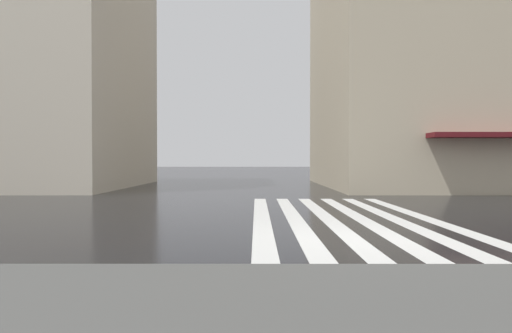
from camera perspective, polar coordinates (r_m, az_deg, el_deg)
name	(u,v)px	position (r m, az deg, el deg)	size (l,w,h in m)	color
ground_plane	(353,239)	(10.40, 12.25, -9.04)	(220.00, 220.00, 0.00)	black
zebra_crossing	(341,217)	(14.37, 10.80, -6.28)	(13.00, 5.50, 0.01)	silver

